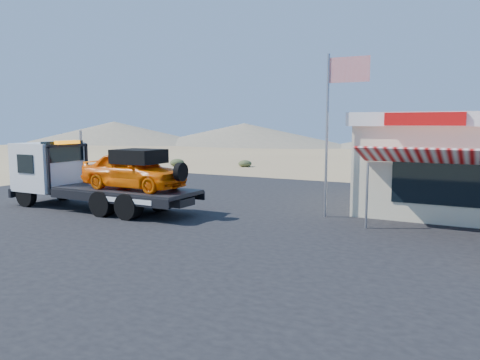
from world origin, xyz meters
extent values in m
plane|color=#8D7150|center=(0.00, 0.00, 0.00)|extent=(120.00, 120.00, 0.00)
cube|color=black|center=(2.00, 3.00, 0.01)|extent=(32.00, 24.00, 0.02)
cylinder|color=black|center=(-7.13, 0.69, 0.50)|extent=(0.97, 0.29, 0.97)
cylinder|color=black|center=(-7.13, 2.63, 0.50)|extent=(0.97, 0.29, 0.97)
cylinder|color=black|center=(-2.77, 0.69, 0.50)|extent=(0.97, 0.53, 0.97)
cylinder|color=black|center=(-2.77, 2.63, 0.50)|extent=(0.97, 0.53, 0.97)
cylinder|color=black|center=(-1.51, 0.69, 0.50)|extent=(0.97, 0.53, 0.97)
cylinder|color=black|center=(-1.51, 2.63, 0.50)|extent=(0.97, 0.53, 0.97)
cube|color=black|center=(-3.55, 1.66, 0.65)|extent=(7.94, 0.97, 0.29)
cube|color=white|center=(-6.84, 1.66, 1.67)|extent=(2.13, 2.27, 2.03)
cube|color=black|center=(-5.92, 1.66, 2.34)|extent=(0.34, 1.94, 0.87)
cube|color=black|center=(-5.63, 1.66, 1.62)|extent=(0.10, 2.13, 1.94)
cube|color=orange|center=(-5.63, 1.66, 2.73)|extent=(0.24, 1.16, 0.15)
cube|color=black|center=(-2.48, 1.66, 0.92)|extent=(5.81, 2.23, 0.15)
imported|color=#FF6905|center=(-2.10, 1.66, 1.71)|extent=(4.26, 1.71, 1.45)
cube|color=black|center=(-1.80, 1.66, 2.27)|extent=(1.74, 1.45, 0.53)
cube|color=red|center=(8.00, 4.74, 3.67)|extent=(2.60, 0.12, 0.45)
cylinder|color=#99999E|center=(6.50, 3.30, 1.12)|extent=(0.08, 0.08, 2.20)
cylinder|color=#99999E|center=(4.70, 4.50, 3.02)|extent=(0.10, 0.10, 6.00)
cube|color=#B20C14|center=(5.45, 4.50, 5.42)|extent=(1.50, 0.02, 0.90)
ellipsoid|color=#354123|center=(-15.87, 7.89, 0.27)|extent=(1.02, 1.02, 0.55)
ellipsoid|color=#354123|center=(-17.09, 12.79, 0.27)|extent=(0.99, 0.99, 0.53)
ellipsoid|color=#354123|center=(-12.63, 19.21, 0.32)|extent=(1.20, 1.20, 0.65)
ellipsoid|color=#354123|center=(-7.43, 21.33, 0.29)|extent=(1.09, 1.09, 0.59)
ellipsoid|color=#354123|center=(3.70, 23.50, 0.24)|extent=(0.89, 0.89, 0.48)
cone|color=#726B59|center=(-25.00, 55.00, 1.75)|extent=(36.00, 36.00, 3.50)
cone|color=#726B59|center=(-50.00, 52.00, 1.90)|extent=(40.00, 40.00, 3.80)
camera|label=1|loc=(9.99, -12.27, 3.53)|focal=35.00mm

